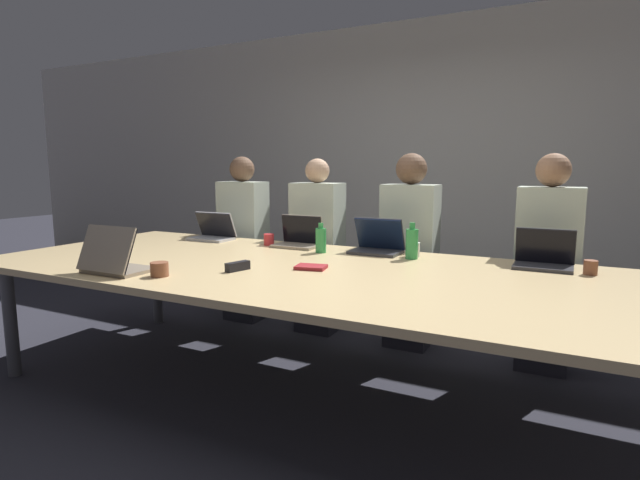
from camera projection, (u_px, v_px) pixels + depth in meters
The scene contains 20 objects.
ground_plane at pixel (317, 396), 2.98m from camera, with size 24.00×24.00×0.00m, color #2D2D38.
curtain_wall at pixel (434, 162), 5.03m from camera, with size 12.00×0.06×2.80m.
conference_table at pixel (317, 276), 2.87m from camera, with size 4.18×1.63×0.78m.
laptop_far_center at pixel (378, 243), 3.37m from camera, with size 0.34×0.25×0.24m.
person_far_center at pixel (409, 254), 3.72m from camera, with size 0.40×0.24×1.46m.
cup_far_center at pixel (413, 250), 3.23m from camera, with size 0.09×0.09×0.09m.
bottle_far_center at pixel (412, 243), 3.15m from camera, with size 0.08×0.08×0.23m.
laptop_far_left at pixel (213, 232), 3.99m from camera, with size 0.34×0.22×0.22m.
person_far_left at pixel (244, 241), 4.40m from camera, with size 0.40×0.24×1.44m.
laptop_far_midleft at pixel (299, 237), 3.65m from camera, with size 0.33×0.22×0.23m.
person_far_midleft at pixel (317, 249), 4.07m from camera, with size 0.40×0.24×1.42m.
cup_far_midleft at pixel (269, 239), 3.71m from camera, with size 0.08×0.08×0.08m.
bottle_far_midleft at pixel (321, 240), 3.38m from camera, with size 0.07×0.07×0.20m.
laptop_near_left at pixel (113, 259), 2.74m from camera, with size 0.36×0.27×0.26m.
cup_near_left at pixel (159, 269), 2.65m from camera, with size 0.09×0.09×0.08m.
laptop_far_right at pixel (544, 256), 2.88m from camera, with size 0.32×0.22×0.22m.
person_far_right at pixel (547, 267), 3.28m from camera, with size 0.40×0.24×1.44m.
cup_far_right at pixel (591, 268), 2.69m from camera, with size 0.07×0.07×0.08m.
stapler at pixel (238, 266), 2.80m from camera, with size 0.08×0.16×0.05m.
notebook at pixel (311, 267), 2.85m from camera, with size 0.19×0.16×0.02m.
Camera 1 is at (1.30, -2.49, 1.36)m, focal length 28.00 mm.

